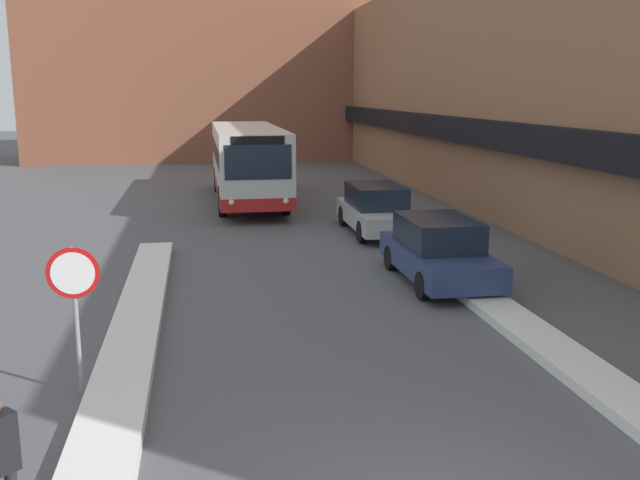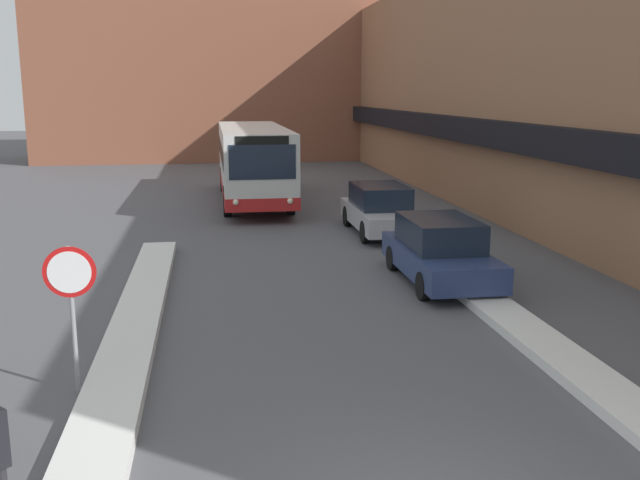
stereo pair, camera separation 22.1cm
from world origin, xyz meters
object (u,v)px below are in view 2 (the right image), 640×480
(parked_car_front, at_px, (440,251))
(parked_car_middle, at_px, (380,209))
(stop_sign, at_px, (71,288))
(city_bus, at_px, (253,161))

(parked_car_front, height_order, parked_car_middle, parked_car_middle)
(parked_car_front, height_order, stop_sign, stop_sign)
(parked_car_middle, relative_size, stop_sign, 2.00)
(city_bus, distance_m, stop_sign, 18.94)
(city_bus, relative_size, parked_car_front, 2.53)
(parked_car_front, distance_m, stop_sign, 9.12)
(city_bus, bearing_deg, stop_sign, -101.50)
(parked_car_middle, xyz_separation_m, stop_sign, (-7.37, -11.34, 0.86))
(parked_car_middle, bearing_deg, city_bus, 116.46)
(parked_car_front, bearing_deg, parked_car_middle, 90.00)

